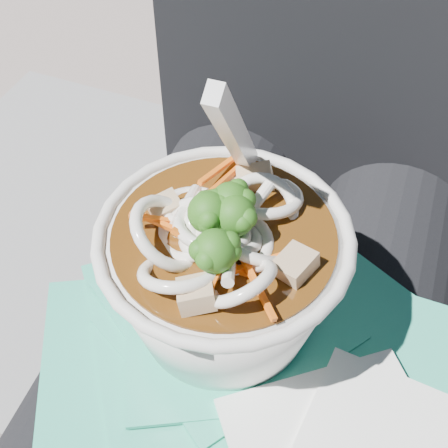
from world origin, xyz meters
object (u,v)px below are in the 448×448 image
(stone_ledge, at_px, (274,394))
(udon_bowl, at_px, (224,267))
(plastic_bag, at_px, (247,356))
(lap, at_px, (247,380))
(person_body, at_px, (278,284))

(stone_ledge, relative_size, udon_bowl, 4.80)
(plastic_bag, xyz_separation_m, udon_bowl, (-0.03, 0.02, 0.07))
(lap, bearing_deg, person_body, 90.00)
(person_body, bearing_deg, udon_bowl, -102.73)
(lap, bearing_deg, stone_ledge, 90.00)
(stone_ledge, bearing_deg, plastic_bag, -88.36)
(person_body, xyz_separation_m, plastic_bag, (0.00, -0.12, 0.06))
(person_body, height_order, udon_bowl, person_body)
(lap, xyz_separation_m, person_body, (0.00, 0.09, 0.02))
(lap, distance_m, udon_bowl, 0.15)
(udon_bowl, bearing_deg, lap, 0.63)
(person_body, bearing_deg, plastic_bag, -87.55)
(stone_ledge, height_order, udon_bowl, udon_bowl)
(stone_ledge, xyz_separation_m, lap, (0.00, -0.15, 0.31))
(person_body, distance_m, plastic_bag, 0.13)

